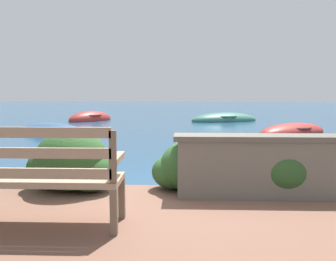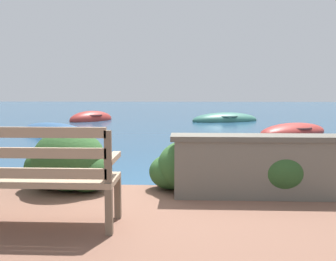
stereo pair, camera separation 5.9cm
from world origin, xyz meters
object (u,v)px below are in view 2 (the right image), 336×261
object	(u,v)px
park_bench	(25,174)
rowboat_outer	(91,119)
rowboat_far	(225,120)
rowboat_nearest	(54,132)
rowboat_mid	(293,132)

from	to	relation	value
park_bench	rowboat_outer	bearing A→B (deg)	93.86
park_bench	rowboat_outer	size ratio (longest dim) A/B	0.68
rowboat_far	rowboat_nearest	bearing A→B (deg)	-158.14
park_bench	rowboat_mid	size ratio (longest dim) A/B	0.55
park_bench	rowboat_mid	distance (m)	10.51
rowboat_far	park_bench	bearing A→B (deg)	-121.97
park_bench	rowboat_nearest	world-z (taller)	park_bench
park_bench	rowboat_outer	distance (m)	14.37
rowboat_outer	rowboat_nearest	bearing A→B (deg)	-139.38
rowboat_mid	rowboat_outer	world-z (taller)	rowboat_outer
park_bench	rowboat_far	distance (m)	14.44
rowboat_mid	rowboat_far	size ratio (longest dim) A/B	0.88
park_bench	rowboat_mid	world-z (taller)	park_bench
rowboat_outer	park_bench	bearing A→B (deg)	-128.54
rowboat_mid	rowboat_far	xyz separation A→B (m)	(-1.72, 4.84, 0.01)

